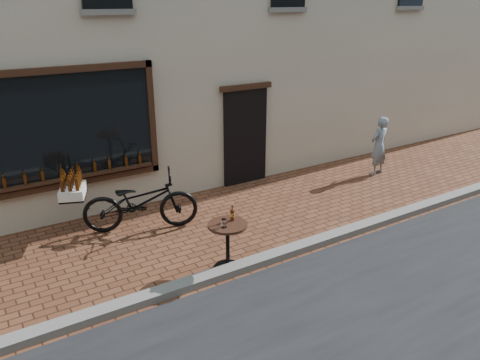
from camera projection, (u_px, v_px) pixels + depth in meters
ground at (260, 271)px, 7.47m from camera, size 90.00×90.00×0.00m
kerb at (253, 263)px, 7.60m from camera, size 90.00×0.25×0.12m
cargo_bicycle at (138, 201)px, 8.66m from camera, size 2.51×1.48×1.18m
bistro_table at (228, 237)px, 7.35m from camera, size 0.62×0.62×1.07m
pedestrian at (379, 146)px, 11.41m from camera, size 0.57×0.42×1.44m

